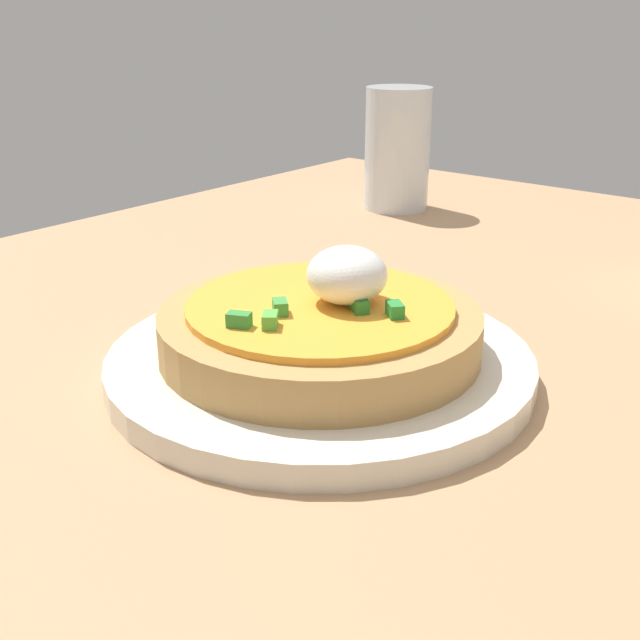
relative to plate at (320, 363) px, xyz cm
name	(u,v)px	position (x,y,z in cm)	size (l,w,h in cm)	color
dining_table	(541,347)	(7.59, 14.80, -1.91)	(100.72, 88.83, 2.27)	tan
plate	(320,363)	(0.00, 0.00, 0.00)	(25.41, 25.41, 1.55)	silver
pizza	(322,325)	(0.07, 0.07, 2.47)	(19.03, 19.03, 6.43)	tan
cup_near	(397,156)	(-20.28, 38.00, 4.87)	(6.96, 6.96, 12.83)	silver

